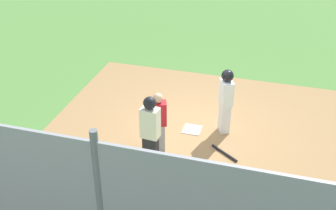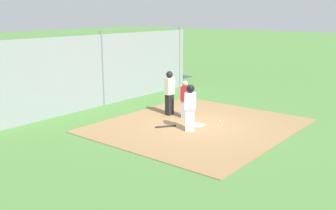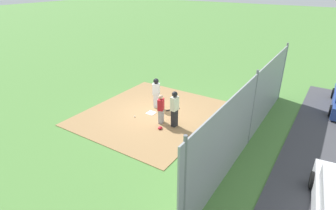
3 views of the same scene
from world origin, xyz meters
name	(u,v)px [view 3 (image 3 of 3)]	position (x,y,z in m)	size (l,w,h in m)	color
ground_plane	(151,114)	(0.00, 0.00, 0.00)	(140.00, 140.00, 0.00)	#51843D
dirt_infield	(151,113)	(0.00, 0.00, 0.01)	(7.20, 6.40, 0.03)	#9E774C
home_plate	(151,113)	(0.00, 0.00, 0.04)	(0.44, 0.44, 0.02)	white
catcher	(161,109)	(-0.56, -1.03, 0.80)	(0.44, 0.37, 1.50)	#9E9EA3
umpire	(175,108)	(-0.50, -1.77, 0.99)	(0.40, 0.29, 1.82)	black
runner	(156,91)	(0.76, 0.18, 1.00)	(0.41, 0.46, 1.69)	silver
baseball_bat	(173,109)	(0.95, -0.78, 0.06)	(0.06, 0.06, 0.79)	black
catcher_mask	(160,128)	(-1.12, -1.35, 0.09)	(0.24, 0.20, 0.12)	#B21923
baseball	(135,117)	(-0.86, 0.43, 0.07)	(0.07, 0.07, 0.07)	white
backstop_fence	(252,110)	(0.00, -5.22, 1.60)	(12.00, 0.10, 3.35)	#93999E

